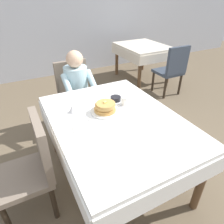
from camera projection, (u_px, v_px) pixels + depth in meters
ground_plane at (115, 174)px, 2.21m from camera, size 14.00×14.00×0.00m
dining_table_main at (116, 126)px, 1.87m from camera, size 1.12×1.52×0.74m
chair_diner at (75, 91)px, 2.80m from camera, size 0.44×0.45×0.93m
diner_person at (78, 86)px, 2.61m from camera, size 0.40×0.43×1.12m
chair_left_side at (33, 164)px, 1.63m from camera, size 0.45×0.44×0.93m
plate_breakfast at (105, 111)px, 1.91m from camera, size 0.28×0.28×0.02m
breakfast_stack at (105, 107)px, 1.88m from camera, size 0.21×0.21×0.10m
cup_coffee at (125, 101)px, 2.02m from camera, size 0.11×0.08×0.08m
bowl_butter at (116, 99)px, 2.10m from camera, size 0.11×0.11×0.04m
syrup_pitcher at (72, 109)px, 1.89m from camera, size 0.08×0.08×0.07m
fork_left_of_plate at (87, 118)px, 1.82m from camera, size 0.02×0.18×0.00m
knife_right_of_plate at (123, 108)px, 1.97m from camera, size 0.02×0.20×0.00m
spoon_near_edge at (119, 132)px, 1.64m from camera, size 0.15×0.04×0.00m
napkin_folded at (83, 127)px, 1.69m from camera, size 0.19×0.15×0.01m
background_table_far at (143, 51)px, 4.28m from camera, size 0.92×1.12×0.74m
background_chair_empty at (172, 68)px, 3.61m from camera, size 0.44×0.45×0.93m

